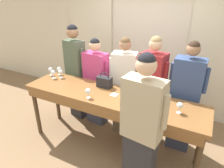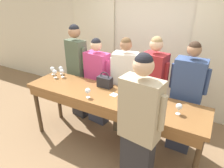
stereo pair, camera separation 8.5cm
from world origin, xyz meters
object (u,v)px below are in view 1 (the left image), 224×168
wine_bottle (141,96)px  wine_glass_center_mid (180,106)px  wine_glass_center_right (61,72)px  wine_glass_near_host (150,95)px  guest_striped_shirt (151,91)px  guest_navy_coat (185,99)px  guest_pink_top (96,83)px  guest_olive_jacket (76,71)px  wine_glass_back_mid (88,91)px  wine_glass_back_right (132,92)px  guest_cream_sweater (124,87)px  host_pouring (141,131)px  wine_glass_center_left (128,102)px  tasting_bar (109,101)px  wine_glass_front_left (53,73)px  wine_glass_front_mid (51,70)px  wine_glass_back_left (59,69)px  handbag (104,82)px  wine_glass_front_right (125,94)px

wine_bottle → wine_glass_center_mid: 0.50m
wine_glass_center_right → wine_glass_near_host: 1.66m
guest_striped_shirt → guest_navy_coat: bearing=0.0°
guest_navy_coat → guest_pink_top: bearing=180.0°
guest_olive_jacket → wine_glass_back_mid: bearing=-43.9°
wine_bottle → guest_navy_coat: bearing=48.5°
wine_glass_back_right → guest_cream_sweater: size_ratio=0.09×
host_pouring → wine_glass_near_host: bearing=99.5°
wine_glass_back_mid → guest_pink_top: guest_pink_top is taller
wine_glass_center_left → wine_glass_back_right: same height
tasting_bar → wine_glass_back_right: wine_glass_back_right is taller
wine_glass_front_left → guest_striped_shirt: (1.64, 0.44, -0.17)m
wine_glass_front_mid → guest_navy_coat: 2.34m
wine_glass_center_right → wine_glass_back_mid: bearing=-25.6°
wine_glass_front_mid → wine_glass_center_right: size_ratio=1.00×
wine_bottle → host_pouring: size_ratio=0.18×
wine_glass_back_left → guest_navy_coat: bearing=6.6°
wine_glass_front_left → wine_bottle: bearing=-4.5°
handbag → guest_striped_shirt: (0.68, 0.33, -0.15)m
wine_glass_front_mid → wine_glass_front_right: 1.59m
wine_glass_front_left → guest_pink_top: (0.60, 0.44, -0.24)m
wine_glass_center_right → wine_glass_near_host: size_ratio=1.00×
guest_navy_coat → host_pouring: (-0.30, -1.10, 0.06)m
wine_glass_front_left → wine_glass_front_right: bearing=-5.8°
tasting_bar → guest_olive_jacket: (-1.02, 0.56, 0.11)m
wine_bottle → wine_glass_center_left: 0.23m
host_pouring → guest_cream_sweater: bearing=122.4°
wine_glass_center_left → wine_glass_center_right: same height
handbag → wine_glass_center_left: (0.58, -0.43, 0.01)m
wine_bottle → guest_navy_coat: guest_navy_coat is taller
wine_glass_front_left → guest_striped_shirt: guest_striped_shirt is taller
wine_glass_center_mid → handbag: bearing=169.3°
wine_bottle → guest_navy_coat: (0.50, 0.57, -0.21)m
handbag → wine_glass_center_left: size_ratio=1.73×
wine_bottle → wine_glass_near_host: bearing=51.2°
handbag → wine_glass_center_left: bearing=-36.3°
wine_glass_back_mid → guest_navy_coat: guest_navy_coat is taller
guest_olive_jacket → guest_striped_shirt: (1.49, 0.00, -0.07)m
guest_pink_top → guest_striped_shirt: bearing=-0.0°
wine_glass_front_mid → wine_glass_center_left: size_ratio=1.00×
tasting_bar → wine_glass_back_left: 1.25m
wine_glass_center_left → wine_glass_back_mid: bearing=179.3°
handbag → guest_navy_coat: bearing=15.6°
wine_glass_center_mid → wine_glass_back_right: bearing=172.9°
wine_glass_back_mid → guest_striped_shirt: size_ratio=0.08×
wine_glass_front_mid → guest_pink_top: (0.74, 0.35, -0.24)m
wine_glass_center_left → guest_cream_sweater: bearing=116.9°
wine_glass_center_right → guest_pink_top: bearing=34.9°
host_pouring → wine_glass_center_right: bearing=157.1°
wine_glass_center_mid → wine_glass_near_host: size_ratio=1.00×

